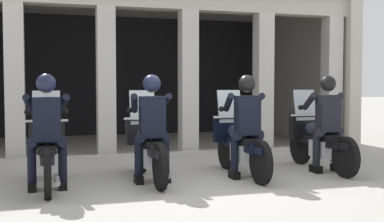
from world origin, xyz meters
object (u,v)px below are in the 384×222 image
object	(u,v)px
police_officer_far_left	(47,121)
motorcycle_center_left	(148,146)
motorcycle_far_left	(47,151)
motorcycle_center_right	(239,143)
police_officer_center_left	(152,119)
motorcycle_far_right	(318,140)
police_officer_center_right	(246,117)
police_officer_far_right	(327,115)

from	to	relation	value
police_officer_far_left	motorcycle_center_left	world-z (taller)	police_officer_far_left
motorcycle_far_left	motorcycle_center_right	bearing A→B (deg)	-0.29
motorcycle_center_left	motorcycle_center_right	world-z (taller)	same
police_officer_center_left	motorcycle_far_right	bearing A→B (deg)	1.69
police_officer_far_left	motorcycle_center_right	distance (m)	2.99
police_officer_far_left	police_officer_center_right	world-z (taller)	same
motorcycle_far_left	motorcycle_center_left	world-z (taller)	same
police_officer_far_left	motorcycle_center_right	world-z (taller)	police_officer_far_left
police_officer_far_left	police_officer_center_left	distance (m)	1.47
police_officer_center_left	police_officer_center_right	distance (m)	1.47
police_officer_far_right	motorcycle_center_left	bearing A→B (deg)	176.19
motorcycle_far_left	motorcycle_center_left	distance (m)	1.47
motorcycle_center_left	motorcycle_far_right	size ratio (longest dim) A/B	1.00
motorcycle_center_right	police_officer_far_right	xyz separation A→B (m)	(1.47, -0.19, 0.44)
police_officer_center_left	police_officer_far_right	world-z (taller)	same
motorcycle_far_right	police_officer_far_right	bearing A→B (deg)	-89.47
police_officer_far_left	police_officer_far_right	xyz separation A→B (m)	(4.41, 0.14, 0.00)
motorcycle_far_left	motorcycle_center_left	bearing A→B (deg)	2.40
police_officer_far_right	motorcycle_far_left	bearing A→B (deg)	178.86
motorcycle_center_right	police_officer_far_left	bearing A→B (deg)	-176.31
motorcycle_center_right	motorcycle_far_left	bearing A→B (deg)	178.19
motorcycle_center_right	police_officer_far_right	world-z (taller)	police_officer_far_right
motorcycle_center_left	police_officer_center_right	xyz separation A→B (m)	(1.47, -0.33, 0.44)
police_officer_center_left	police_officer_far_right	size ratio (longest dim) A/B	1.00
police_officer_far_right	police_officer_center_right	bearing A→B (deg)	-175.43
motorcycle_far_left	motorcycle_far_right	distance (m)	4.41
police_officer_far_left	motorcycle_center_left	distance (m)	1.58
police_officer_center_left	motorcycle_center_left	bearing A→B (deg)	85.02
police_officer_far_left	police_officer_center_right	xyz separation A→B (m)	(2.94, 0.04, 0.00)
motorcycle_far_right	motorcycle_center_right	bearing A→B (deg)	-175.43
motorcycle_center_left	police_officer_center_right	bearing A→B (deg)	-17.52
motorcycle_center_left	motorcycle_far_right	world-z (taller)	same
motorcycle_far_left	police_officer_center_right	world-z (taller)	police_officer_center_right
motorcycle_far_left	police_officer_far_right	distance (m)	4.43
motorcycle_center_left	police_officer_center_left	world-z (taller)	police_officer_center_left
police_officer_center_right	motorcycle_far_right	bearing A→B (deg)	11.96
police_officer_far_left	police_officer_far_right	world-z (taller)	same
police_officer_far_left	motorcycle_center_left	bearing A→B (deg)	13.15
police_officer_center_right	police_officer_far_right	bearing A→B (deg)	1.23
motorcycle_far_left	motorcycle_center_right	xyz separation A→B (m)	(2.94, 0.04, 0.00)
police_officer_center_right	motorcycle_far_right	world-z (taller)	police_officer_center_right
police_officer_far_right	motorcycle_center_right	bearing A→B (deg)	173.55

